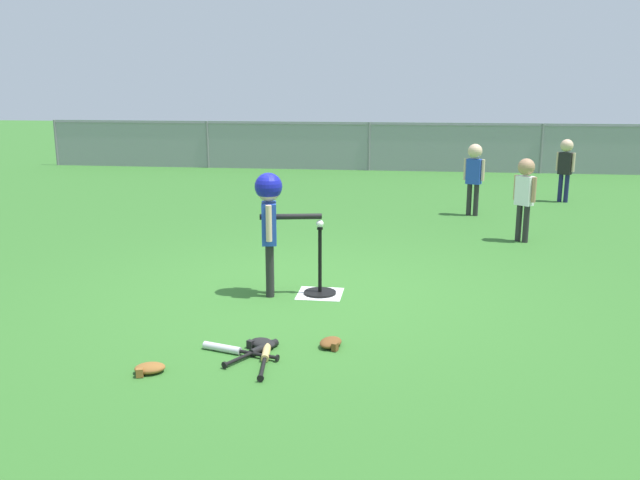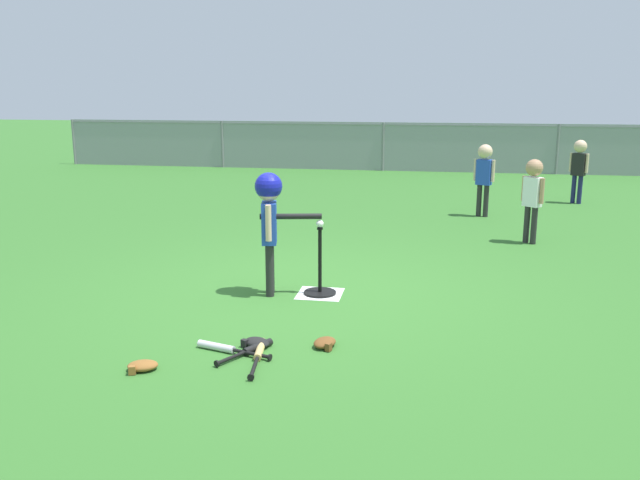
{
  "view_description": "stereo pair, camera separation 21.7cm",
  "coord_description": "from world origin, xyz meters",
  "px_view_note": "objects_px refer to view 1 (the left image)",
  "views": [
    {
      "loc": [
        1.0,
        -6.3,
        2.03
      ],
      "look_at": [
        0.15,
        0.0,
        0.55
      ],
      "focal_mm": 37.6,
      "sensor_mm": 36.0,
      "label": 1
    },
    {
      "loc": [
        1.22,
        -6.27,
        2.03
      ],
      "look_at": [
        0.15,
        0.0,
        0.55
      ],
      "focal_mm": 37.6,
      "sensor_mm": 36.0,
      "label": 2
    }
  ],
  "objects_px": {
    "spare_bat_silver": "(230,349)",
    "glove_tossed_aside": "(262,343)",
    "fielder_deep_right": "(525,189)",
    "baseball_on_tee": "(320,224)",
    "fielder_deep_left": "(566,162)",
    "spare_bat_black": "(259,350)",
    "batting_tee": "(320,283)",
    "batter_child": "(270,209)",
    "glove_by_plate": "(331,343)",
    "spare_bat_wood": "(266,354)",
    "fielder_near_left": "(474,170)",
    "glove_near_bats": "(149,368)"
  },
  "relations": [
    {
      "from": "fielder_deep_left",
      "to": "fielder_near_left",
      "type": "bearing_deg",
      "value": -138.79
    },
    {
      "from": "spare_bat_silver",
      "to": "spare_bat_wood",
      "type": "relative_size",
      "value": 0.94
    },
    {
      "from": "fielder_near_left",
      "to": "glove_tossed_aside",
      "type": "distance_m",
      "value": 6.23
    },
    {
      "from": "batting_tee",
      "to": "baseball_on_tee",
      "type": "distance_m",
      "value": 0.61
    },
    {
      "from": "fielder_deep_right",
      "to": "spare_bat_silver",
      "type": "relative_size",
      "value": 1.71
    },
    {
      "from": "fielder_deep_right",
      "to": "glove_near_bats",
      "type": "relative_size",
      "value": 4.26
    },
    {
      "from": "baseball_on_tee",
      "to": "glove_tossed_aside",
      "type": "relative_size",
      "value": 0.27
    },
    {
      "from": "batter_child",
      "to": "glove_tossed_aside",
      "type": "height_order",
      "value": "batter_child"
    },
    {
      "from": "batter_child",
      "to": "fielder_deep_right",
      "type": "height_order",
      "value": "batter_child"
    },
    {
      "from": "glove_by_plate",
      "to": "glove_tossed_aside",
      "type": "xyz_separation_m",
      "value": [
        -0.54,
        -0.09,
        0.0
      ]
    },
    {
      "from": "spare_bat_silver",
      "to": "glove_near_bats",
      "type": "height_order",
      "value": "glove_near_bats"
    },
    {
      "from": "batter_child",
      "to": "glove_by_plate",
      "type": "bearing_deg",
      "value": -59.35
    },
    {
      "from": "fielder_near_left",
      "to": "spare_bat_silver",
      "type": "distance_m",
      "value": 6.44
    },
    {
      "from": "batter_child",
      "to": "glove_by_plate",
      "type": "relative_size",
      "value": 4.63
    },
    {
      "from": "glove_near_bats",
      "to": "batting_tee",
      "type": "bearing_deg",
      "value": 64.33
    },
    {
      "from": "fielder_near_left",
      "to": "glove_tossed_aside",
      "type": "relative_size",
      "value": 4.2
    },
    {
      "from": "spare_bat_wood",
      "to": "glove_tossed_aside",
      "type": "bearing_deg",
      "value": 110.37
    },
    {
      "from": "baseball_on_tee",
      "to": "glove_near_bats",
      "type": "distance_m",
      "value": 2.34
    },
    {
      "from": "batter_child",
      "to": "spare_bat_silver",
      "type": "relative_size",
      "value": 1.89
    },
    {
      "from": "baseball_on_tee",
      "to": "fielder_deep_left",
      "type": "bearing_deg",
      "value": 58.88
    },
    {
      "from": "glove_tossed_aside",
      "to": "spare_bat_silver",
      "type": "bearing_deg",
      "value": -147.66
    },
    {
      "from": "batter_child",
      "to": "spare_bat_wood",
      "type": "relative_size",
      "value": 1.78
    },
    {
      "from": "batter_child",
      "to": "fielder_deep_left",
      "type": "relative_size",
      "value": 1.1
    },
    {
      "from": "batting_tee",
      "to": "spare_bat_silver",
      "type": "bearing_deg",
      "value": -107.28
    },
    {
      "from": "batter_child",
      "to": "spare_bat_silver",
      "type": "height_order",
      "value": "batter_child"
    },
    {
      "from": "batting_tee",
      "to": "fielder_deep_right",
      "type": "bearing_deg",
      "value": 48.12
    },
    {
      "from": "baseball_on_tee",
      "to": "glove_near_bats",
      "type": "relative_size",
      "value": 0.29
    },
    {
      "from": "batting_tee",
      "to": "glove_tossed_aside",
      "type": "relative_size",
      "value": 2.51
    },
    {
      "from": "fielder_deep_left",
      "to": "spare_bat_black",
      "type": "bearing_deg",
      "value": -117.13
    },
    {
      "from": "baseball_on_tee",
      "to": "spare_bat_wood",
      "type": "bearing_deg",
      "value": -96.82
    },
    {
      "from": "fielder_deep_right",
      "to": "spare_bat_black",
      "type": "height_order",
      "value": "fielder_deep_right"
    },
    {
      "from": "fielder_near_left",
      "to": "fielder_deep_right",
      "type": "height_order",
      "value": "fielder_near_left"
    },
    {
      "from": "fielder_deep_left",
      "to": "fielder_deep_right",
      "type": "bearing_deg",
      "value": -110.24
    },
    {
      "from": "spare_bat_silver",
      "to": "glove_tossed_aside",
      "type": "height_order",
      "value": "glove_tossed_aside"
    },
    {
      "from": "glove_by_plate",
      "to": "glove_near_bats",
      "type": "relative_size",
      "value": 1.01
    },
    {
      "from": "spare_bat_silver",
      "to": "spare_bat_wood",
      "type": "bearing_deg",
      "value": -9.74
    },
    {
      "from": "batting_tee",
      "to": "spare_bat_wood",
      "type": "relative_size",
      "value": 0.99
    },
    {
      "from": "baseball_on_tee",
      "to": "glove_by_plate",
      "type": "xyz_separation_m",
      "value": [
        0.27,
        -1.35,
        -0.68
      ]
    },
    {
      "from": "fielder_deep_right",
      "to": "glove_tossed_aside",
      "type": "distance_m",
      "value": 4.86
    },
    {
      "from": "glove_by_plate",
      "to": "spare_bat_wood",
      "type": "bearing_deg",
      "value": -149.01
    },
    {
      "from": "fielder_deep_left",
      "to": "glove_tossed_aside",
      "type": "bearing_deg",
      "value": -117.53
    },
    {
      "from": "baseball_on_tee",
      "to": "fielder_deep_right",
      "type": "bearing_deg",
      "value": 48.12
    },
    {
      "from": "spare_bat_wood",
      "to": "glove_tossed_aside",
      "type": "height_order",
      "value": "glove_tossed_aside"
    },
    {
      "from": "batting_tee",
      "to": "baseball_on_tee",
      "type": "relative_size",
      "value": 9.14
    },
    {
      "from": "fielder_deep_right",
      "to": "spare_bat_black",
      "type": "bearing_deg",
      "value": -121.97
    },
    {
      "from": "batting_tee",
      "to": "batter_child",
      "type": "bearing_deg",
      "value": -168.83
    },
    {
      "from": "fielder_deep_right",
      "to": "glove_tossed_aside",
      "type": "relative_size",
      "value": 4.09
    },
    {
      "from": "baseball_on_tee",
      "to": "glove_near_bats",
      "type": "xyz_separation_m",
      "value": [
        -0.97,
        -2.02,
        -0.68
      ]
    },
    {
      "from": "batting_tee",
      "to": "glove_tossed_aside",
      "type": "height_order",
      "value": "batting_tee"
    },
    {
      "from": "baseball_on_tee",
      "to": "spare_bat_wood",
      "type": "height_order",
      "value": "baseball_on_tee"
    }
  ]
}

